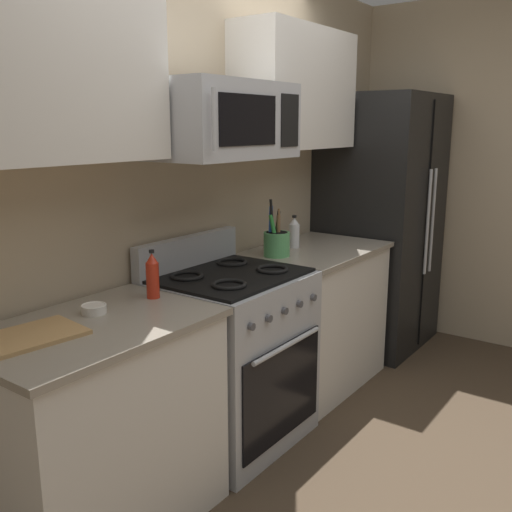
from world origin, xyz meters
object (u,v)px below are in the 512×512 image
range_oven (231,356)px  bottle_vinegar (294,233)px  cutting_board (26,337)px  bottle_hot_sauce (153,276)px  refrigerator (380,223)px  microwave (224,120)px  utensil_crock (277,242)px  prep_bowl (94,309)px

range_oven → bottle_vinegar: size_ratio=5.28×
cutting_board → bottle_hot_sauce: 0.64m
refrigerator → microwave: (-1.80, 0.05, 0.75)m
cutting_board → bottle_hot_sauce: (0.64, -0.00, 0.09)m
microwave → range_oven: bearing=-90.0°
range_oven → bottle_vinegar: bearing=8.8°
range_oven → bottle_hot_sauce: (-0.49, 0.06, 0.54)m
utensil_crock → cutting_board: bearing=-179.2°
microwave → bottle_vinegar: (0.81, 0.10, -0.69)m
prep_bowl → range_oven: bearing=-6.6°
microwave → prep_bowl: (-0.79, 0.06, -0.76)m
bottle_hot_sauce → prep_bowl: 0.31m
cutting_board → bottle_vinegar: size_ratio=1.92×
bottle_vinegar → utensil_crock: bearing=-170.2°
refrigerator → prep_bowl: refrigerator is taller
bottle_vinegar → prep_bowl: 1.60m
refrigerator → bottle_vinegar: size_ratio=9.17×
range_oven → utensil_crock: (0.54, 0.08, 0.52)m
refrigerator → cutting_board: refrigerator is taller
bottle_hot_sauce → prep_bowl: bottle_hot_sauce is taller
refrigerator → cutting_board: (-2.93, 0.07, -0.03)m
refrigerator → bottle_hot_sauce: size_ratio=8.54×
microwave → cutting_board: 1.37m
range_oven → prep_bowl: (-0.79, 0.09, 0.46)m
refrigerator → cutting_board: bearing=178.6°
bottle_hot_sauce → microwave: bearing=-3.2°
bottle_hot_sauce → cutting_board: bearing=180.0°
bottle_hot_sauce → prep_bowl: (-0.30, 0.04, -0.08)m
utensil_crock → cutting_board: 1.67m
utensil_crock → bottle_vinegar: utensil_crock is taller
microwave → prep_bowl: microwave is taller
range_oven → utensil_crock: utensil_crock is taller
utensil_crock → prep_bowl: utensil_crock is taller
microwave → utensil_crock: (0.54, 0.05, -0.70)m
utensil_crock → prep_bowl: (-1.33, 0.01, -0.06)m
range_oven → bottle_hot_sauce: bottle_hot_sauce is taller
range_oven → microwave: microwave is taller
range_oven → prep_bowl: size_ratio=10.52×
utensil_crock → bottle_vinegar: (0.27, 0.05, 0.01)m
utensil_crock → cutting_board: size_ratio=0.86×
microwave → utensil_crock: microwave is taller
bottle_hot_sauce → utensil_crock: bearing=1.3°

